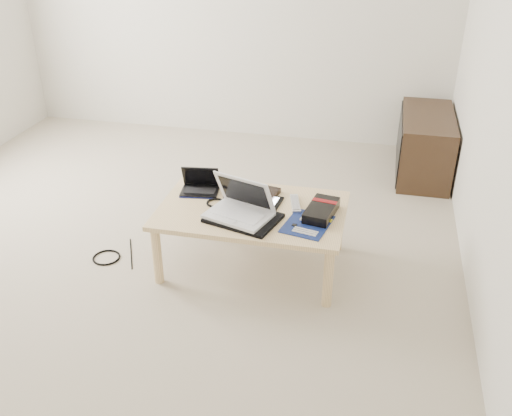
% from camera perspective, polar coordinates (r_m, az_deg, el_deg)
% --- Properties ---
extents(ground, '(4.00, 4.00, 0.00)m').
position_cam_1_polar(ground, '(3.93, -9.96, -2.78)').
color(ground, '#B8A995').
rests_on(ground, ground).
extents(coffee_table, '(1.10, 0.70, 0.40)m').
position_cam_1_polar(coffee_table, '(3.40, -0.40, -0.75)').
color(coffee_table, '#E7C68B').
rests_on(coffee_table, ground).
extents(media_cabinet, '(0.41, 0.90, 0.50)m').
position_cam_1_polar(media_cabinet, '(4.87, 16.45, 6.12)').
color(media_cabinet, '#382717').
rests_on(media_cabinet, ground).
extents(book, '(0.33, 0.29, 0.03)m').
position_cam_1_polar(book, '(3.52, -0.36, 1.43)').
color(book, black).
rests_on(book, coffee_table).
extents(netbook, '(0.25, 0.20, 0.16)m').
position_cam_1_polar(netbook, '(3.58, -5.60, 2.16)').
color(netbook, black).
rests_on(netbook, coffee_table).
extents(tablet, '(0.27, 0.21, 0.01)m').
position_cam_1_polar(tablet, '(3.44, 0.42, 0.66)').
color(tablet, black).
rests_on(tablet, coffee_table).
extents(remote, '(0.10, 0.22, 0.02)m').
position_cam_1_polar(remote, '(3.42, 3.94, 0.45)').
color(remote, silver).
rests_on(remote, coffee_table).
extents(neoprene_sleeve, '(0.46, 0.38, 0.02)m').
position_cam_1_polar(neoprene_sleeve, '(3.26, -1.28, -1.01)').
color(neoprene_sleeve, black).
rests_on(neoprene_sleeve, coffee_table).
extents(white_laptop, '(0.41, 0.35, 0.24)m').
position_cam_1_polar(white_laptop, '(3.25, -1.57, 0.09)').
color(white_laptop, silver).
rests_on(white_laptop, neoprene_sleeve).
extents(motherboard, '(0.29, 0.34, 0.01)m').
position_cam_1_polar(motherboard, '(3.22, 5.18, -1.62)').
color(motherboard, '#0B1C4B').
rests_on(motherboard, coffee_table).
extents(gpu_box, '(0.19, 0.31, 0.06)m').
position_cam_1_polar(gpu_box, '(3.31, 6.55, -0.26)').
color(gpu_box, black).
rests_on(gpu_box, coffee_table).
extents(cable_coil, '(0.14, 0.14, 0.01)m').
position_cam_1_polar(cable_coil, '(3.44, -4.06, 0.52)').
color(cable_coil, black).
rests_on(cable_coil, coffee_table).
extents(floor_cable_coil, '(0.18, 0.18, 0.01)m').
position_cam_1_polar(floor_cable_coil, '(3.76, -14.73, -4.81)').
color(floor_cable_coil, black).
rests_on(floor_cable_coil, ground).
extents(floor_cable_trail, '(0.16, 0.33, 0.01)m').
position_cam_1_polar(floor_cable_trail, '(3.77, -12.38, -4.46)').
color(floor_cable_trail, black).
rests_on(floor_cable_trail, ground).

